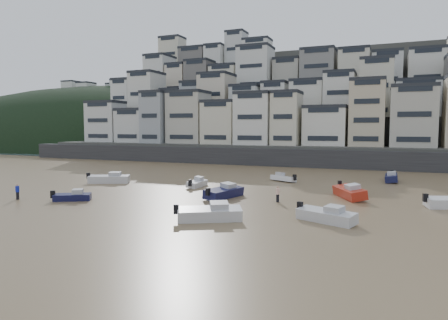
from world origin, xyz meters
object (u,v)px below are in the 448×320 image
at_px(boat_i, 391,176).
at_px(boat_a, 210,212).
at_px(boat_e, 349,190).
at_px(boat_h, 283,177).
at_px(person_pink, 278,194).
at_px(boat_c, 224,191).
at_px(boat_j, 72,195).
at_px(boat_b, 326,213).
at_px(boat_k, 109,177).
at_px(person_blue, 17,192).
at_px(boat_f, 197,182).

bearing_deg(boat_i, boat_a, -23.23).
distance_m(boat_e, boat_h, 14.59).
xyz_separation_m(boat_e, boat_i, (4.48, 16.30, -0.08)).
bearing_deg(person_pink, boat_i, 62.59).
height_order(boat_a, boat_c, boat_c).
relative_size(boat_c, person_pink, 3.45).
bearing_deg(boat_e, boat_c, -94.83).
relative_size(boat_c, boat_e, 0.97).
bearing_deg(person_pink, boat_j, -159.76).
bearing_deg(boat_b, boat_c, 172.01).
xyz_separation_m(boat_e, boat_j, (-27.50, -13.06, -0.27)).
xyz_separation_m(boat_b, boat_j, (-26.73, -0.45, -0.17)).
bearing_deg(boat_k, boat_h, 2.04).
height_order(boat_a, person_pink, person_pink).
height_order(boat_k, person_pink, person_pink).
xyz_separation_m(person_blue, person_pink, (26.78, 9.35, 0.00)).
relative_size(boat_i, boat_k, 0.92).
height_order(boat_a, person_blue, person_blue).
bearing_deg(boat_i, boat_h, -67.48).
xyz_separation_m(boat_c, boat_h, (2.89, 15.80, -0.22)).
distance_m(boat_j, person_pink, 22.07).
distance_m(boat_c, boat_h, 16.06).
bearing_deg(boat_b, boat_a, -137.34).
height_order(boat_b, person_pink, person_pink).
height_order(boat_c, boat_h, boat_c).
relative_size(boat_b, boat_f, 1.22).
bearing_deg(boat_a, boat_k, 116.76).
bearing_deg(person_blue, boat_h, 47.15).
bearing_deg(boat_j, boat_c, -2.01).
distance_m(boat_k, person_blue, 14.35).
relative_size(boat_k, person_pink, 3.53).
height_order(boat_i, person_blue, person_blue).
bearing_deg(boat_f, boat_e, -94.00).
height_order(boat_f, person_pink, person_pink).
bearing_deg(boat_k, boat_a, -58.25).
bearing_deg(boat_e, boat_j, -91.53).
xyz_separation_m(boat_i, boat_j, (-31.97, -29.36, -0.19)).
height_order(boat_e, boat_h, boat_e).
relative_size(boat_c, person_blue, 3.45).
bearing_deg(person_pink, person_blue, -160.76).
distance_m(boat_a, person_blue, 23.65).
distance_m(boat_c, boat_i, 27.77).
bearing_deg(boat_k, boat_c, -37.80).
bearing_deg(person_blue, boat_c, 24.78).
relative_size(boat_f, boat_j, 1.07).
bearing_deg(boat_c, boat_e, -53.64).
xyz_separation_m(boat_c, boat_e, (13.00, 5.28, 0.03)).
bearing_deg(boat_f, boat_a, -151.97).
relative_size(boat_j, person_blue, 2.42).
distance_m(boat_a, boat_f, 19.30).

